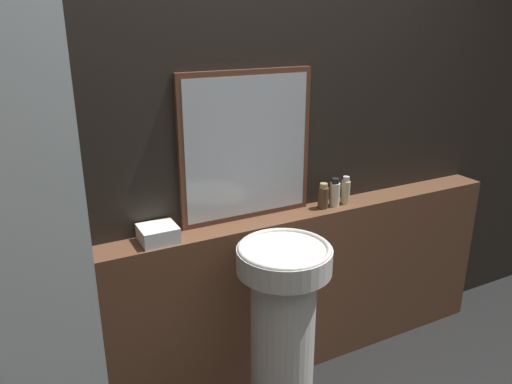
{
  "coord_description": "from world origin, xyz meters",
  "views": [
    {
      "loc": [
        -1.05,
        -0.84,
        1.84
      ],
      "look_at": [
        -0.07,
        1.04,
        1.09
      ],
      "focal_mm": 35.0,
      "sensor_mm": 36.0,
      "label": 1
    }
  ],
  "objects_px": {
    "shampoo_bottle": "(323,197)",
    "lotion_bottle": "(345,191)",
    "conditioner_bottle": "(335,193)",
    "mirror": "(247,147)",
    "towel_stack": "(158,234)",
    "pedestal_sink": "(283,329)"
  },
  "relations": [
    {
      "from": "pedestal_sink",
      "to": "lotion_bottle",
      "type": "xyz_separation_m",
      "value": [
        0.58,
        0.34,
        0.45
      ]
    },
    {
      "from": "shampoo_bottle",
      "to": "lotion_bottle",
      "type": "xyz_separation_m",
      "value": [
        0.14,
        0.0,
        0.01
      ]
    },
    {
      "from": "pedestal_sink",
      "to": "mirror",
      "type": "distance_m",
      "value": 0.85
    },
    {
      "from": "towel_stack",
      "to": "lotion_bottle",
      "type": "relative_size",
      "value": 1.08
    },
    {
      "from": "shampoo_bottle",
      "to": "lotion_bottle",
      "type": "distance_m",
      "value": 0.14
    },
    {
      "from": "pedestal_sink",
      "to": "towel_stack",
      "type": "bearing_deg",
      "value": 141.94
    },
    {
      "from": "shampoo_bottle",
      "to": "conditioner_bottle",
      "type": "height_order",
      "value": "conditioner_bottle"
    },
    {
      "from": "mirror",
      "to": "towel_stack",
      "type": "relative_size",
      "value": 4.42
    },
    {
      "from": "mirror",
      "to": "towel_stack",
      "type": "bearing_deg",
      "value": -172.02
    },
    {
      "from": "mirror",
      "to": "towel_stack",
      "type": "distance_m",
      "value": 0.57
    },
    {
      "from": "pedestal_sink",
      "to": "towel_stack",
      "type": "distance_m",
      "value": 0.7
    },
    {
      "from": "mirror",
      "to": "shampoo_bottle",
      "type": "distance_m",
      "value": 0.5
    },
    {
      "from": "shampoo_bottle",
      "to": "conditioner_bottle",
      "type": "distance_m",
      "value": 0.07
    },
    {
      "from": "towel_stack",
      "to": "shampoo_bottle",
      "type": "bearing_deg",
      "value": 0.0
    },
    {
      "from": "conditioner_bottle",
      "to": "lotion_bottle",
      "type": "relative_size",
      "value": 1.0
    },
    {
      "from": "mirror",
      "to": "shampoo_bottle",
      "type": "bearing_deg",
      "value": -9.27
    },
    {
      "from": "conditioner_bottle",
      "to": "lotion_bottle",
      "type": "xyz_separation_m",
      "value": [
        0.07,
        0.0,
        0.0
      ]
    },
    {
      "from": "shampoo_bottle",
      "to": "conditioner_bottle",
      "type": "bearing_deg",
      "value": 0.0
    },
    {
      "from": "pedestal_sink",
      "to": "mirror",
      "type": "height_order",
      "value": "mirror"
    },
    {
      "from": "mirror",
      "to": "conditioner_bottle",
      "type": "relative_size",
      "value": 4.78
    },
    {
      "from": "shampoo_bottle",
      "to": "pedestal_sink",
      "type": "bearing_deg",
      "value": -141.57
    },
    {
      "from": "pedestal_sink",
      "to": "shampoo_bottle",
      "type": "height_order",
      "value": "shampoo_bottle"
    }
  ]
}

